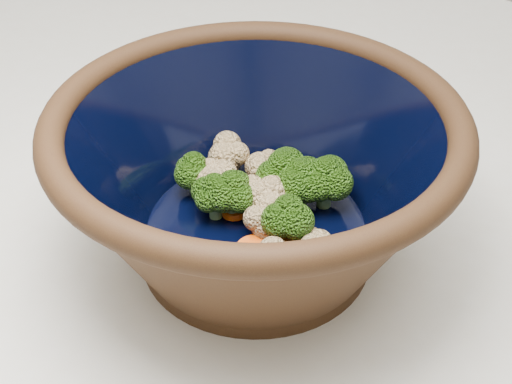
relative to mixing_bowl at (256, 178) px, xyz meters
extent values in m
cylinder|color=black|center=(0.00, 0.00, -0.07)|extent=(0.20, 0.20, 0.01)
torus|color=black|center=(0.00, 0.00, 0.05)|extent=(0.33, 0.33, 0.02)
cylinder|color=black|center=(0.00, 0.00, -0.05)|extent=(0.19, 0.19, 0.00)
cylinder|color=#608442|center=(-0.03, -0.01, -0.04)|extent=(0.01, 0.01, 0.02)
ellipsoid|color=#3D7015|center=(-0.03, -0.01, -0.02)|extent=(0.04, 0.04, 0.03)
cylinder|color=#608442|center=(-0.02, 0.00, -0.04)|extent=(0.01, 0.01, 0.02)
ellipsoid|color=#3D7015|center=(-0.02, 0.00, -0.02)|extent=(0.04, 0.04, 0.03)
cylinder|color=#608442|center=(0.01, 0.04, -0.04)|extent=(0.01, 0.01, 0.02)
ellipsoid|color=#3D7015|center=(0.01, 0.04, -0.02)|extent=(0.04, 0.04, 0.04)
cylinder|color=#608442|center=(0.03, 0.00, -0.04)|extent=(0.01, 0.01, 0.02)
ellipsoid|color=#3D7015|center=(0.03, 0.00, -0.02)|extent=(0.04, 0.04, 0.03)
cylinder|color=#608442|center=(0.03, 0.06, -0.04)|extent=(0.01, 0.01, 0.02)
ellipsoid|color=#3D7015|center=(0.03, 0.06, -0.01)|extent=(0.04, 0.04, 0.04)
cylinder|color=#608442|center=(0.01, 0.04, -0.04)|extent=(0.01, 0.01, 0.02)
ellipsoid|color=#3D7015|center=(0.01, 0.04, -0.02)|extent=(0.04, 0.04, 0.03)
cylinder|color=#608442|center=(-0.07, 0.00, -0.04)|extent=(0.01, 0.01, 0.02)
ellipsoid|color=#3D7015|center=(-0.07, 0.00, -0.02)|extent=(0.04, 0.04, 0.03)
cylinder|color=#608442|center=(0.00, 0.04, -0.04)|extent=(0.01, 0.01, 0.02)
ellipsoid|color=#3D7015|center=(0.00, 0.04, -0.01)|extent=(0.04, 0.04, 0.04)
sphere|color=beige|center=(0.05, -0.05, -0.03)|extent=(0.03, 0.03, 0.03)
sphere|color=beige|center=(-0.04, 0.01, -0.03)|extent=(0.03, 0.03, 0.03)
sphere|color=beige|center=(-0.04, 0.05, -0.03)|extent=(0.03, 0.03, 0.03)
sphere|color=beige|center=(-0.05, 0.00, -0.03)|extent=(0.03, 0.03, 0.03)
sphere|color=beige|center=(-0.07, 0.04, -0.03)|extent=(0.03, 0.03, 0.03)
sphere|color=beige|center=(0.01, 0.01, -0.03)|extent=(0.03, 0.03, 0.03)
sphere|color=beige|center=(-0.01, 0.02, -0.03)|extent=(0.03, 0.03, 0.03)
sphere|color=beige|center=(0.02, -0.01, -0.03)|extent=(0.03, 0.03, 0.03)
sphere|color=beige|center=(0.06, 0.00, -0.04)|extent=(0.03, 0.03, 0.03)
cylinder|color=#E25009|center=(-0.02, 0.00, -0.04)|extent=(0.02, 0.02, 0.01)
cylinder|color=#E25009|center=(0.04, 0.00, -0.04)|extent=(0.03, 0.03, 0.01)
cylinder|color=#E25009|center=(0.02, 0.00, -0.04)|extent=(0.03, 0.03, 0.01)
cylinder|color=#E25009|center=(0.02, -0.03, -0.04)|extent=(0.03, 0.03, 0.01)
cylinder|color=#E25009|center=(0.04, 0.00, -0.04)|extent=(0.03, 0.03, 0.01)
camera|label=1|loc=(0.29, -0.36, 0.34)|focal=50.00mm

